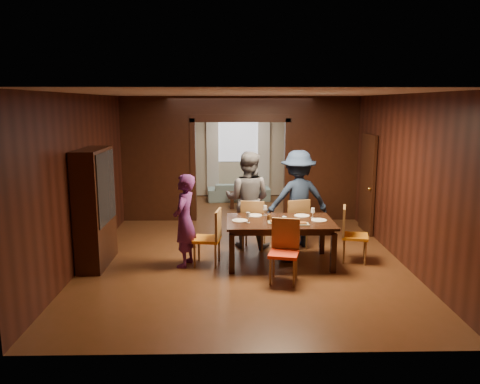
{
  "coord_description": "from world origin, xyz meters",
  "views": [
    {
      "loc": [
        -0.23,
        -9.28,
        2.74
      ],
      "look_at": [
        -0.05,
        -0.4,
        1.05
      ],
      "focal_mm": 35.0,
      "sensor_mm": 36.0,
      "label": 1
    }
  ],
  "objects_px": {
    "dining_table": "(280,242)",
    "chair_right": "(355,234)",
    "sofa": "(239,191)",
    "hutch": "(95,208)",
    "coffee_table": "(244,200)",
    "chair_left": "(207,237)",
    "chair_far_r": "(294,223)",
    "chair_far_l": "(254,224)",
    "person_grey": "(248,200)",
    "chair_near": "(284,252)",
    "person_navy": "(298,199)",
    "person_purple": "(184,221)"
  },
  "relations": [
    {
      "from": "chair_far_l",
      "to": "person_grey",
      "type": "bearing_deg",
      "value": -42.06
    },
    {
      "from": "chair_left",
      "to": "chair_far_r",
      "type": "bearing_deg",
      "value": 128.3
    },
    {
      "from": "coffee_table",
      "to": "sofa",
      "type": "bearing_deg",
      "value": 97.81
    },
    {
      "from": "chair_near",
      "to": "coffee_table",
      "type": "bearing_deg",
      "value": 108.42
    },
    {
      "from": "chair_far_l",
      "to": "chair_far_r",
      "type": "relative_size",
      "value": 1.0
    },
    {
      "from": "dining_table",
      "to": "chair_right",
      "type": "bearing_deg",
      "value": 2.78
    },
    {
      "from": "dining_table",
      "to": "chair_right",
      "type": "relative_size",
      "value": 1.88
    },
    {
      "from": "dining_table",
      "to": "chair_right",
      "type": "xyz_separation_m",
      "value": [
        1.33,
        0.06,
        0.1
      ]
    },
    {
      "from": "person_purple",
      "to": "person_grey",
      "type": "height_order",
      "value": "person_grey"
    },
    {
      "from": "person_grey",
      "to": "chair_far_l",
      "type": "distance_m",
      "value": 0.48
    },
    {
      "from": "person_navy",
      "to": "sofa",
      "type": "bearing_deg",
      "value": -85.1
    },
    {
      "from": "sofa",
      "to": "coffee_table",
      "type": "distance_m",
      "value": 0.94
    },
    {
      "from": "chair_right",
      "to": "chair_far_l",
      "type": "distance_m",
      "value": 1.88
    },
    {
      "from": "chair_near",
      "to": "hutch",
      "type": "bearing_deg",
      "value": 177.68
    },
    {
      "from": "sofa",
      "to": "chair_near",
      "type": "bearing_deg",
      "value": 91.06
    },
    {
      "from": "chair_left",
      "to": "chair_right",
      "type": "bearing_deg",
      "value": 100.91
    },
    {
      "from": "person_grey",
      "to": "hutch",
      "type": "xyz_separation_m",
      "value": [
        -2.63,
        -0.96,
        0.07
      ]
    },
    {
      "from": "sofa",
      "to": "hutch",
      "type": "xyz_separation_m",
      "value": [
        -2.53,
        -5.35,
        0.74
      ]
    },
    {
      "from": "person_navy",
      "to": "sofa",
      "type": "xyz_separation_m",
      "value": [
        -1.07,
        4.35,
        -0.68
      ]
    },
    {
      "from": "sofa",
      "to": "hutch",
      "type": "distance_m",
      "value": 5.97
    },
    {
      "from": "hutch",
      "to": "person_purple",
      "type": "bearing_deg",
      "value": -3.96
    },
    {
      "from": "person_grey",
      "to": "chair_near",
      "type": "height_order",
      "value": "person_grey"
    },
    {
      "from": "chair_right",
      "to": "person_grey",
      "type": "bearing_deg",
      "value": 78.0
    },
    {
      "from": "person_grey",
      "to": "chair_far_r",
      "type": "bearing_deg",
      "value": -169.22
    },
    {
      "from": "chair_far_r",
      "to": "hutch",
      "type": "height_order",
      "value": "hutch"
    },
    {
      "from": "person_purple",
      "to": "person_navy",
      "type": "bearing_deg",
      "value": 131.12
    },
    {
      "from": "sofa",
      "to": "hutch",
      "type": "bearing_deg",
      "value": 60.35
    },
    {
      "from": "sofa",
      "to": "coffee_table",
      "type": "height_order",
      "value": "sofa"
    },
    {
      "from": "chair_left",
      "to": "chair_near",
      "type": "xyz_separation_m",
      "value": [
        1.23,
        -0.82,
        0.0
      ]
    },
    {
      "from": "chair_right",
      "to": "chair_far_l",
      "type": "height_order",
      "value": "same"
    },
    {
      "from": "person_purple",
      "to": "person_grey",
      "type": "distance_m",
      "value": 1.54
    },
    {
      "from": "chair_left",
      "to": "chair_far_r",
      "type": "relative_size",
      "value": 1.0
    },
    {
      "from": "person_grey",
      "to": "coffee_table",
      "type": "distance_m",
      "value": 3.54
    },
    {
      "from": "coffee_table",
      "to": "chair_left",
      "type": "xyz_separation_m",
      "value": [
        -0.77,
        -4.49,
        0.28
      ]
    },
    {
      "from": "sofa",
      "to": "hutch",
      "type": "height_order",
      "value": "hutch"
    },
    {
      "from": "chair_near",
      "to": "person_navy",
      "type": "bearing_deg",
      "value": 89.24
    },
    {
      "from": "person_grey",
      "to": "chair_near",
      "type": "bearing_deg",
      "value": 120.78
    },
    {
      "from": "chair_far_l",
      "to": "chair_right",
      "type": "bearing_deg",
      "value": 168.07
    },
    {
      "from": "chair_far_l",
      "to": "chair_near",
      "type": "relative_size",
      "value": 1.0
    },
    {
      "from": "sofa",
      "to": "chair_left",
      "type": "xyz_separation_m",
      "value": [
        -0.64,
        -5.41,
        0.23
      ]
    },
    {
      "from": "chair_left",
      "to": "chair_right",
      "type": "xyz_separation_m",
      "value": [
        2.58,
        0.12,
        0.0
      ]
    },
    {
      "from": "person_purple",
      "to": "sofa",
      "type": "distance_m",
      "value": 5.57
    },
    {
      "from": "chair_right",
      "to": "hutch",
      "type": "bearing_deg",
      "value": 104.78
    },
    {
      "from": "chair_left",
      "to": "sofa",
      "type": "bearing_deg",
      "value": -178.58
    },
    {
      "from": "person_purple",
      "to": "dining_table",
      "type": "distance_m",
      "value": 1.68
    },
    {
      "from": "chair_far_r",
      "to": "chair_near",
      "type": "bearing_deg",
      "value": 62.49
    },
    {
      "from": "person_purple",
      "to": "person_navy",
      "type": "distance_m",
      "value": 2.36
    },
    {
      "from": "person_grey",
      "to": "chair_near",
      "type": "xyz_separation_m",
      "value": [
        0.49,
        -1.84,
        -0.44
      ]
    },
    {
      "from": "coffee_table",
      "to": "chair_right",
      "type": "xyz_separation_m",
      "value": [
        1.82,
        -4.36,
        0.28
      ]
    },
    {
      "from": "chair_left",
      "to": "hutch",
      "type": "xyz_separation_m",
      "value": [
        -1.89,
        0.06,
        0.52
      ]
    }
  ]
}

